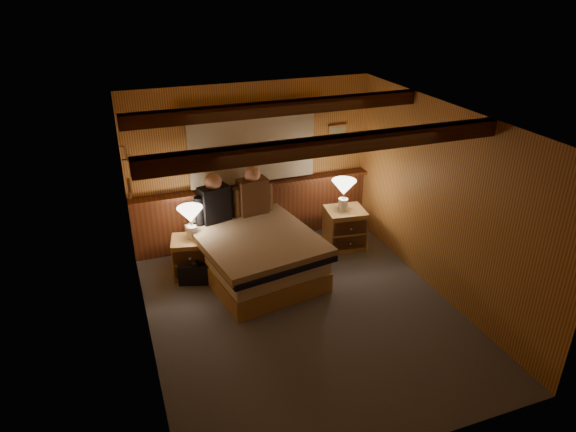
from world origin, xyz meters
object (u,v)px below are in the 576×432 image
bed (255,253)px  lamp_right (344,189)px  lamp_left (191,217)px  nightstand_left (191,257)px  person_left (214,201)px  duffel_bag (197,271)px  person_right (253,194)px  nightstand_right (345,228)px

bed → lamp_right: bearing=3.0°
lamp_left → lamp_right: 2.21m
nightstand_left → person_left: 0.81m
bed → duffel_bag: bed is taller
lamp_right → person_left: 1.85m
lamp_right → person_right: person_right is taller
lamp_left → person_right: (0.94, 0.29, 0.07)m
lamp_left → duffel_bag: 0.74m
duffel_bag → bed: bearing=9.2°
nightstand_right → duffel_bag: 2.27m
nightstand_right → lamp_right: lamp_right is taller
bed → person_right: bearing=65.7°
person_right → duffel_bag: 1.33m
nightstand_right → lamp_left: lamp_left is taller
lamp_right → person_left: person_left is taller
nightstand_left → bed: bearing=-9.3°
nightstand_right → lamp_left: bearing=-173.9°
bed → nightstand_right: bearing=2.2°
nightstand_right → duffel_bag: (-2.26, -0.18, -0.16)m
lamp_right → person_left: bearing=171.8°
nightstand_right → lamp_right: bearing=170.1°
nightstand_right → bed: bearing=-161.3°
person_left → person_right: size_ratio=0.98×
duffel_bag → person_left: bearing=67.5°
bed → nightstand_left: bed is taller
duffel_bag → nightstand_right: bearing=22.4°
nightstand_right → nightstand_left: bearing=-173.1°
nightstand_left → lamp_left: size_ratio=1.27×
nightstand_right → person_right: (-1.31, 0.34, 0.62)m
bed → nightstand_right: size_ratio=3.33×
person_left → duffel_bag: person_left is taller
nightstand_right → person_left: person_left is taller
nightstand_left → duffel_bag: bearing=-68.4°
nightstand_right → lamp_left: 2.31m
nightstand_right → person_right: 1.49m
nightstand_left → duffel_bag: nightstand_left is taller
person_right → duffel_bag: size_ratio=1.39×
nightstand_left → lamp_left: 0.58m
nightstand_left → lamp_right: bearing=11.8°
lamp_left → duffel_bag: bearing=-93.0°
lamp_left → person_right: size_ratio=0.60×
lamp_left → lamp_right: lamp_right is taller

